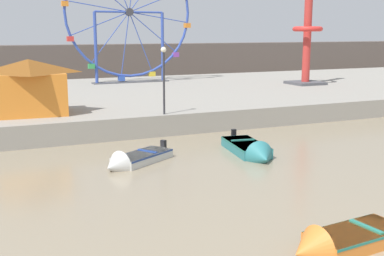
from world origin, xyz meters
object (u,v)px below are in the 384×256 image
at_px(drop_tower_red_tower, 307,33).
at_px(carnival_booth_orange_canopy, 30,86).
at_px(motorboat_pale_grey, 132,160).
at_px(ferris_wheel_blue_frame, 129,14).
at_px(motorboat_orange_hull, 338,242).
at_px(motorboat_teal_painted, 252,151).
at_px(promenade_lamp_near, 164,70).

relative_size(drop_tower_red_tower, carnival_booth_orange_canopy, 2.43).
height_order(motorboat_pale_grey, drop_tower_red_tower, drop_tower_red_tower).
bearing_deg(carnival_booth_orange_canopy, ferris_wheel_blue_frame, 58.72).
xyz_separation_m(motorboat_orange_hull, motorboat_teal_painted, (3.23, 10.14, 0.03)).
height_order(motorboat_pale_grey, promenade_lamp_near, promenade_lamp_near).
bearing_deg(motorboat_teal_painted, motorboat_pale_grey, -88.23).
bearing_deg(promenade_lamp_near, motorboat_pale_grey, -123.50).
xyz_separation_m(motorboat_orange_hull, promenade_lamp_near, (1.08, 16.44, 3.53)).
relative_size(motorboat_orange_hull, promenade_lamp_near, 1.04).
relative_size(motorboat_teal_painted, carnival_booth_orange_canopy, 1.02).
bearing_deg(motorboat_orange_hull, motorboat_teal_painted, -113.52).
distance_m(ferris_wheel_blue_frame, promenade_lamp_near, 18.92).
xyz_separation_m(motorboat_teal_painted, promenade_lamp_near, (-2.15, 6.30, 3.50)).
relative_size(motorboat_orange_hull, drop_tower_red_tower, 0.36).
distance_m(motorboat_pale_grey, carnival_booth_orange_canopy, 9.68).
bearing_deg(motorboat_pale_grey, promenade_lamp_near, -155.39).
height_order(motorboat_orange_hull, motorboat_teal_painted, motorboat_teal_painted).
xyz_separation_m(carnival_booth_orange_canopy, promenade_lamp_near, (7.03, -3.12, 0.88)).
bearing_deg(promenade_lamp_near, drop_tower_red_tower, 30.42).
distance_m(motorboat_orange_hull, motorboat_teal_painted, 10.64).
bearing_deg(carnival_booth_orange_canopy, motorboat_teal_painted, -41.98).
bearing_deg(promenade_lamp_near, carnival_booth_orange_canopy, 156.11).
bearing_deg(motorboat_pale_grey, motorboat_orange_hull, 71.57).
distance_m(motorboat_teal_painted, ferris_wheel_blue_frame, 25.59).
height_order(motorboat_orange_hull, motorboat_pale_grey, motorboat_orange_hull).
distance_m(motorboat_teal_painted, motorboat_pale_grey, 5.88).
bearing_deg(motorboat_orange_hull, ferris_wheel_blue_frame, -103.47).
height_order(motorboat_orange_hull, promenade_lamp_near, promenade_lamp_near).
bearing_deg(motorboat_pale_grey, carnival_booth_orange_canopy, -100.80).
height_order(ferris_wheel_blue_frame, drop_tower_red_tower, ferris_wheel_blue_frame).
bearing_deg(motorboat_pale_grey, motorboat_teal_painted, 140.93).
bearing_deg(promenade_lamp_near, motorboat_teal_painted, -71.15).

